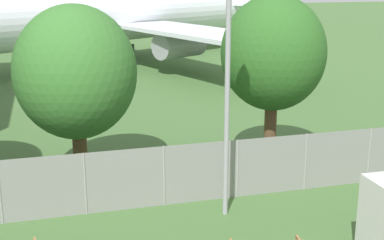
% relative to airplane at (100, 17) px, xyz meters
% --- Properties ---
extents(perimeter_fence, '(56.07, 0.07, 2.06)m').
position_rel_airplane_xyz_m(perimeter_fence, '(-1.07, -29.33, -2.87)').
color(perimeter_fence, gray).
rests_on(perimeter_fence, ground).
extents(airplane, '(41.84, 34.17, 12.73)m').
position_rel_airplane_xyz_m(airplane, '(0.00, 0.00, 0.00)').
color(airplane, white).
rests_on(airplane, ground).
extents(tree_near_hangar, '(4.29, 4.29, 6.46)m').
position_rel_airplane_xyz_m(tree_near_hangar, '(-3.57, -26.54, 0.18)').
color(tree_near_hangar, brown).
rests_on(tree_near_hangar, ground).
extents(tree_behind_benches, '(3.92, 3.92, 6.72)m').
position_rel_airplane_xyz_m(tree_behind_benches, '(3.65, -27.03, 0.64)').
color(tree_behind_benches, brown).
rests_on(tree_behind_benches, ground).
extents(light_mast, '(0.44, 0.44, 7.35)m').
position_rel_airplane_xyz_m(light_mast, '(0.66, -30.48, 0.63)').
color(light_mast, '#99999E').
rests_on(light_mast, ground).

